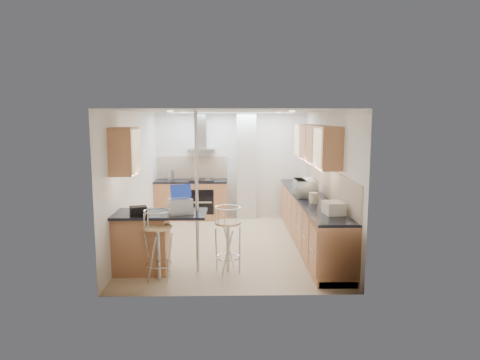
{
  "coord_description": "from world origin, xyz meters",
  "views": [
    {
      "loc": [
        -0.01,
        -7.89,
        2.39
      ],
      "look_at": [
        0.16,
        0.2,
        1.2
      ],
      "focal_mm": 32.0,
      "sensor_mm": 36.0,
      "label": 1
    }
  ],
  "objects_px": {
    "bar_stool_near": "(158,245)",
    "laptop": "(180,206)",
    "microwave": "(306,188)",
    "bread_bin": "(334,208)",
    "bar_stool_end": "(228,239)"
  },
  "relations": [
    {
      "from": "bread_bin",
      "to": "bar_stool_near",
      "type": "bearing_deg",
      "value": 179.73
    },
    {
      "from": "laptop",
      "to": "bar_stool_end",
      "type": "relative_size",
      "value": 0.32
    },
    {
      "from": "bar_stool_near",
      "to": "bread_bin",
      "type": "height_order",
      "value": "bread_bin"
    },
    {
      "from": "microwave",
      "to": "bar_stool_near",
      "type": "bearing_deg",
      "value": 124.61
    },
    {
      "from": "microwave",
      "to": "bread_bin",
      "type": "distance_m",
      "value": 1.48
    },
    {
      "from": "bar_stool_near",
      "to": "bread_bin",
      "type": "xyz_separation_m",
      "value": [
        2.64,
        0.29,
        0.48
      ]
    },
    {
      "from": "bread_bin",
      "to": "laptop",
      "type": "bearing_deg",
      "value": 174.24
    },
    {
      "from": "bread_bin",
      "to": "microwave",
      "type": "bearing_deg",
      "value": 90.57
    },
    {
      "from": "microwave",
      "to": "bar_stool_end",
      "type": "relative_size",
      "value": 0.55
    },
    {
      "from": "microwave",
      "to": "laptop",
      "type": "bearing_deg",
      "value": 123.8
    },
    {
      "from": "bar_stool_end",
      "to": "laptop",
      "type": "bearing_deg",
      "value": 141.64
    },
    {
      "from": "laptop",
      "to": "bar_stool_near",
      "type": "distance_m",
      "value": 0.66
    },
    {
      "from": "laptop",
      "to": "bar_stool_near",
      "type": "relative_size",
      "value": 0.32
    },
    {
      "from": "bar_stool_near",
      "to": "bar_stool_end",
      "type": "xyz_separation_m",
      "value": [
        1.02,
        0.3,
        -0.01
      ]
    },
    {
      "from": "bar_stool_near",
      "to": "laptop",
      "type": "bearing_deg",
      "value": 19.82
    }
  ]
}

